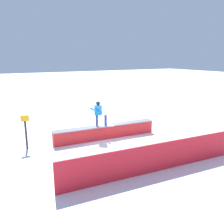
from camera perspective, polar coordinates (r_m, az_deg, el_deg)
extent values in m
plane|color=white|center=(13.46, -1.55, -6.38)|extent=(120.00, 120.00, 0.00)
cube|color=red|center=(13.34, -1.56, -4.91)|extent=(5.98, 0.93, 0.73)
cube|color=red|center=(13.40, -1.56, -5.65)|extent=(5.99, 0.94, 0.17)
cube|color=gray|center=(13.22, -1.57, -3.34)|extent=(5.98, 0.99, 0.04)
cube|color=silver|center=(13.12, -2.64, -3.36)|extent=(1.38, 0.90, 0.01)
cylinder|color=#374A86|center=(13.04, -3.73, -2.03)|extent=(0.19, 0.19, 0.62)
cylinder|color=#374A86|center=(13.03, -1.58, -2.02)|extent=(0.19, 0.19, 0.62)
cube|color=#1E8CD5|center=(12.89, -3.42, 0.48)|extent=(0.47, 0.40, 0.55)
sphere|color=black|center=(12.81, -3.44, 2.16)|extent=(0.22, 0.22, 0.22)
cylinder|color=#1E8CD5|center=(12.73, -4.26, 0.43)|extent=(0.51, 0.33, 0.33)
cylinder|color=#1E8CD5|center=(13.04, -2.95, 0.76)|extent=(0.29, 0.21, 0.55)
cube|color=red|center=(9.71, 11.06, -10.87)|extent=(8.24, 0.67, 1.20)
cylinder|color=#262628|center=(12.45, -20.30, -5.37)|extent=(0.10, 0.10, 1.45)
cube|color=yellow|center=(12.21, -20.63, -1.47)|extent=(0.40, 0.04, 0.30)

